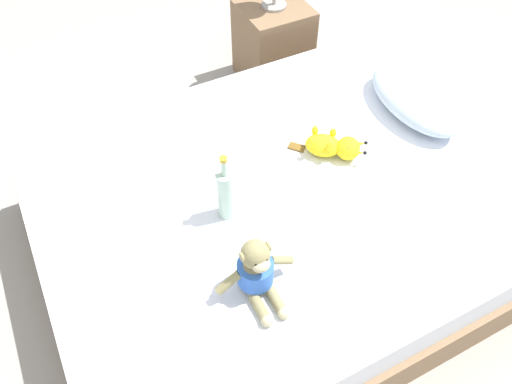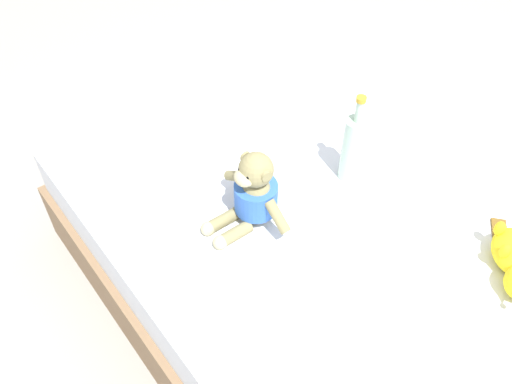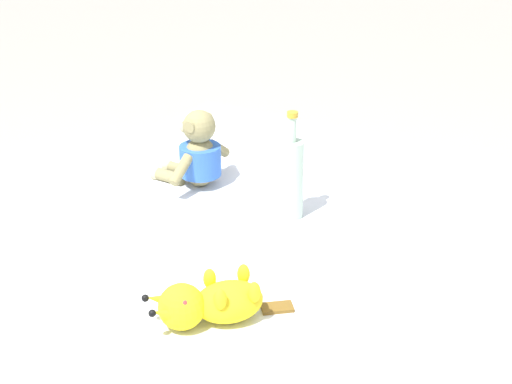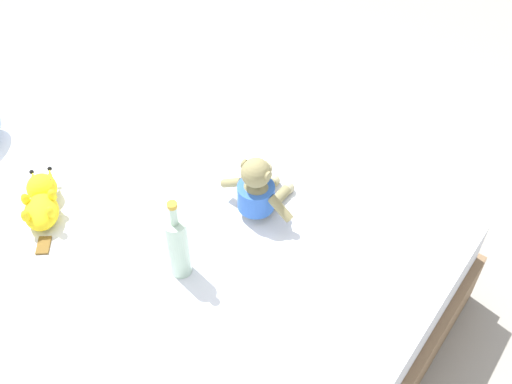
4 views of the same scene
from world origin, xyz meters
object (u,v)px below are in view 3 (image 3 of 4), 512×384
object	(u,v)px
plush_yellow_creature	(209,303)
plush_monkey	(197,154)
glass_bottle	(291,177)
bed	(247,332)

from	to	relation	value
plush_yellow_creature	plush_monkey	bearing A→B (deg)	-53.83
plush_monkey	glass_bottle	distance (m)	0.34
plush_monkey	plush_yellow_creature	size ratio (longest dim) A/B	1.03
plush_monkey	plush_yellow_creature	bearing A→B (deg)	126.17
bed	plush_monkey	size ratio (longest dim) A/B	6.96
bed	glass_bottle	world-z (taller)	glass_bottle
bed	glass_bottle	size ratio (longest dim) A/B	6.65
bed	plush_yellow_creature	world-z (taller)	plush_yellow_creature
plush_yellow_creature	bed	bearing A→B (deg)	-76.68
plush_monkey	glass_bottle	xyz separation A→B (m)	(-0.34, 0.05, 0.02)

